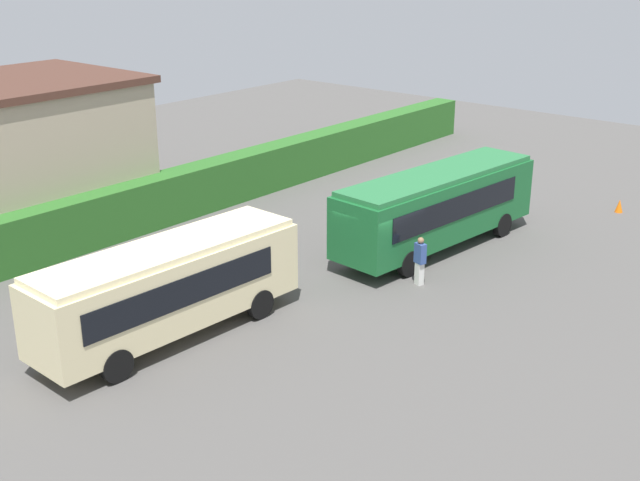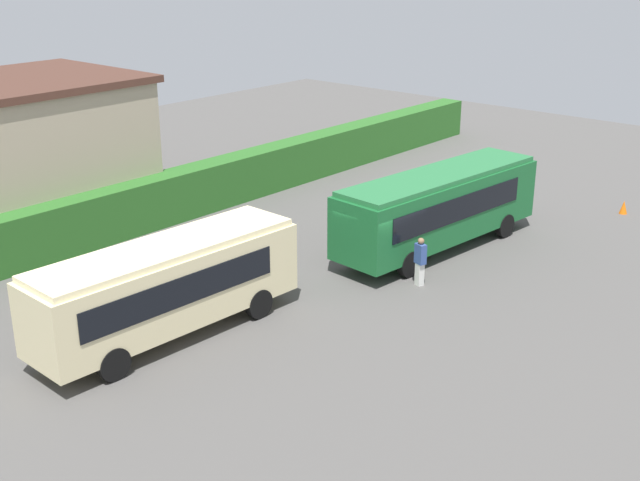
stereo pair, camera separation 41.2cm
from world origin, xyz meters
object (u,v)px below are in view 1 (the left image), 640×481
at_px(bus_cream, 169,285).
at_px(person_left, 107,274).
at_px(bus_green, 437,205).
at_px(person_center, 420,260).
at_px(traffic_cone, 619,206).

relative_size(bus_cream, person_left, 5.44).
bearing_deg(bus_green, person_center, -150.86).
height_order(bus_green, traffic_cone, bus_green).
bearing_deg(person_center, bus_cream, 174.82).
distance_m(person_center, traffic_cone, 13.07).
bearing_deg(traffic_cone, person_left, 154.30).
relative_size(bus_cream, bus_green, 0.90).
distance_m(bus_cream, traffic_cone, 22.14).
height_order(bus_cream, traffic_cone, bus_cream).
xyz_separation_m(bus_green, traffic_cone, (9.26, -3.96, -1.52)).
height_order(person_center, traffic_cone, person_center).
xyz_separation_m(bus_green, person_left, (-11.47, 6.02, -0.93)).
distance_m(bus_cream, person_center, 9.21).
bearing_deg(person_center, person_left, 154.40).
bearing_deg(person_left, traffic_cone, 155.74).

